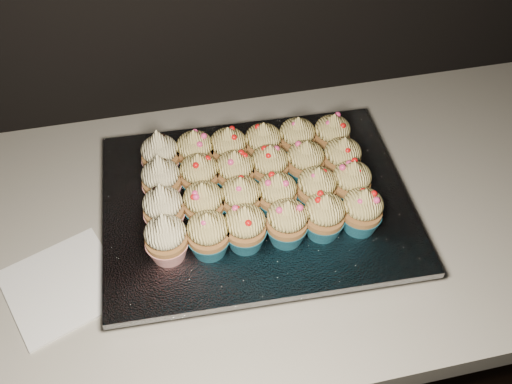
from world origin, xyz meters
TOP-DOWN VIEW (x-y plane):
  - cabinet at (0.00, 1.70)m, footprint 2.40×0.60m
  - worktop at (0.00, 1.70)m, footprint 2.44×0.64m
  - napkin at (-0.33, 1.62)m, footprint 0.20×0.20m
  - baking_tray at (-0.02, 1.70)m, footprint 0.46×0.36m
  - foil_lining at (-0.02, 1.70)m, footprint 0.50×0.40m
  - cupcake_0 at (-0.17, 1.62)m, footprint 0.06×0.06m
  - cupcake_1 at (-0.11, 1.62)m, footprint 0.06×0.06m
  - cupcake_2 at (-0.05, 1.62)m, footprint 0.06×0.06m
  - cupcake_3 at (0.01, 1.61)m, footprint 0.06×0.06m
  - cupcake_4 at (0.06, 1.61)m, footprint 0.06×0.06m
  - cupcake_5 at (0.12, 1.61)m, footprint 0.06×0.06m
  - cupcake_6 at (-0.17, 1.68)m, footprint 0.06×0.06m
  - cupcake_7 at (-0.11, 1.67)m, footprint 0.06×0.06m
  - cupcake_8 at (-0.05, 1.67)m, footprint 0.06×0.06m
  - cupcake_9 at (0.01, 1.67)m, footprint 0.06×0.06m
  - cupcake_10 at (0.07, 1.67)m, footprint 0.06×0.06m
  - cupcake_11 at (0.13, 1.67)m, footprint 0.06×0.06m
  - cupcake_12 at (-0.16, 1.74)m, footprint 0.06×0.06m
  - cupcake_13 at (-0.10, 1.74)m, footprint 0.06×0.06m
  - cupcake_14 at (-0.05, 1.73)m, footprint 0.06×0.06m
  - cupcake_15 at (0.01, 1.73)m, footprint 0.06×0.06m
  - cupcake_16 at (0.07, 1.73)m, footprint 0.06×0.06m
  - cupcake_17 at (0.13, 1.72)m, footprint 0.06×0.06m
  - cupcake_18 at (-0.16, 1.79)m, footprint 0.06×0.06m
  - cupcake_19 at (-0.10, 1.79)m, footprint 0.06×0.06m
  - cupcake_20 at (-0.05, 1.79)m, footprint 0.06×0.06m
  - cupcake_21 at (0.01, 1.79)m, footprint 0.06×0.06m
  - cupcake_22 at (0.07, 1.79)m, footprint 0.06×0.06m
  - cupcake_23 at (0.13, 1.78)m, footprint 0.06×0.06m

SIDE VIEW (x-z plane):
  - cabinet at x=0.00m, z-range 0.00..0.86m
  - worktop at x=0.00m, z-range 0.86..0.90m
  - napkin at x=-0.33m, z-range 0.90..0.90m
  - baking_tray at x=-0.02m, z-range 0.90..0.92m
  - foil_lining at x=-0.02m, z-range 0.92..0.93m
  - cupcake_1 at x=-0.11m, z-range 0.93..1.01m
  - cupcake_2 at x=-0.05m, z-range 0.93..1.01m
  - cupcake_3 at x=0.01m, z-range 0.93..1.01m
  - cupcake_4 at x=0.06m, z-range 0.93..1.01m
  - cupcake_5 at x=0.12m, z-range 0.93..1.01m
  - cupcake_7 at x=-0.11m, z-range 0.93..1.01m
  - cupcake_8 at x=-0.05m, z-range 0.93..1.01m
  - cupcake_9 at x=0.01m, z-range 0.93..1.01m
  - cupcake_10 at x=0.07m, z-range 0.93..1.01m
  - cupcake_11 at x=0.13m, z-range 0.93..1.01m
  - cupcake_13 at x=-0.10m, z-range 0.93..1.01m
  - cupcake_14 at x=-0.05m, z-range 0.93..1.01m
  - cupcake_15 at x=0.01m, z-range 0.93..1.01m
  - cupcake_16 at x=0.07m, z-range 0.93..1.01m
  - cupcake_17 at x=0.13m, z-range 0.93..1.01m
  - cupcake_19 at x=-0.10m, z-range 0.93..1.01m
  - cupcake_20 at x=-0.05m, z-range 0.93..1.01m
  - cupcake_21 at x=0.01m, z-range 0.93..1.01m
  - cupcake_22 at x=0.07m, z-range 0.93..1.01m
  - cupcake_23 at x=0.13m, z-range 0.93..1.01m
  - cupcake_0 at x=-0.17m, z-range 0.93..1.02m
  - cupcake_6 at x=-0.17m, z-range 0.93..1.02m
  - cupcake_12 at x=-0.16m, z-range 0.93..1.02m
  - cupcake_18 at x=-0.16m, z-range 0.93..1.02m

